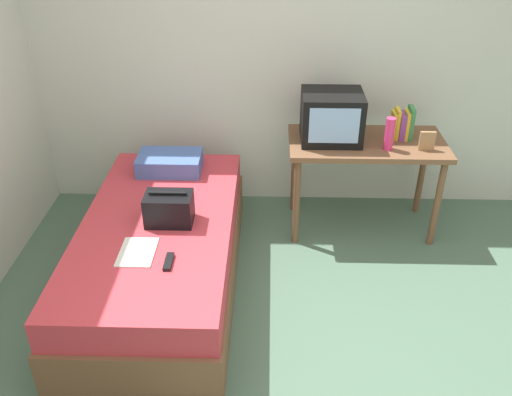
# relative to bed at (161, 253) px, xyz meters

# --- Properties ---
(ground_plane) EXTENTS (8.00, 8.00, 0.00)m
(ground_plane) POSITION_rel_bed_xyz_m (0.81, -0.75, -0.26)
(ground_plane) COLOR #4C6B56
(wall_back) EXTENTS (5.20, 0.10, 2.60)m
(wall_back) POSITION_rel_bed_xyz_m (0.81, 1.25, 1.04)
(wall_back) COLOR silver
(wall_back) RESTS_ON ground
(bed) EXTENTS (1.00, 2.00, 0.52)m
(bed) POSITION_rel_bed_xyz_m (0.00, 0.00, 0.00)
(bed) COLOR brown
(bed) RESTS_ON ground
(desk) EXTENTS (1.16, 0.60, 0.75)m
(desk) POSITION_rel_bed_xyz_m (1.45, 0.77, 0.40)
(desk) COLOR brown
(desk) RESTS_ON ground
(tv) EXTENTS (0.44, 0.39, 0.36)m
(tv) POSITION_rel_bed_xyz_m (1.17, 0.79, 0.67)
(tv) COLOR black
(tv) RESTS_ON desk
(water_bottle) EXTENTS (0.07, 0.07, 0.24)m
(water_bottle) POSITION_rel_bed_xyz_m (1.57, 0.63, 0.61)
(water_bottle) COLOR #E53372
(water_bottle) RESTS_ON desk
(book_row) EXTENTS (0.15, 0.15, 0.24)m
(book_row) POSITION_rel_bed_xyz_m (1.71, 0.83, 0.60)
(book_row) COLOR gold
(book_row) RESTS_ON desk
(picture_frame) EXTENTS (0.11, 0.02, 0.14)m
(picture_frame) POSITION_rel_bed_xyz_m (1.84, 0.62, 0.56)
(picture_frame) COLOR #9E754C
(picture_frame) RESTS_ON desk
(pillow) EXTENTS (0.47, 0.31, 0.13)m
(pillow) POSITION_rel_bed_xyz_m (-0.03, 0.69, 0.33)
(pillow) COLOR #4766AD
(pillow) RESTS_ON bed
(handbag) EXTENTS (0.30, 0.20, 0.22)m
(handbag) POSITION_rel_bed_xyz_m (0.09, -0.02, 0.37)
(handbag) COLOR black
(handbag) RESTS_ON bed
(magazine) EXTENTS (0.21, 0.29, 0.01)m
(magazine) POSITION_rel_bed_xyz_m (-0.05, -0.35, 0.27)
(magazine) COLOR white
(magazine) RESTS_ON bed
(remote_dark) EXTENTS (0.04, 0.16, 0.02)m
(remote_dark) POSITION_rel_bed_xyz_m (0.15, -0.45, 0.28)
(remote_dark) COLOR black
(remote_dark) RESTS_ON bed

